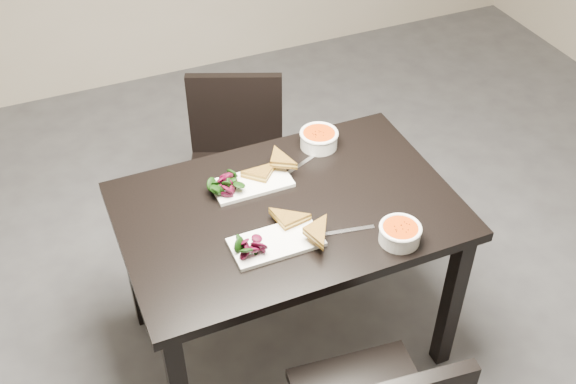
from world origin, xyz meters
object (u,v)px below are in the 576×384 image
Objects in this scene: soup_bowl_far at (319,138)px; plate_near at (276,242)px; table at (288,227)px; soup_bowl_near at (400,233)px; chair_far at (236,158)px; plate_far at (252,183)px.

plate_near is at bearing -129.34° from soup_bowl_far.
soup_bowl_near reaches higher than table.
soup_bowl_near reaches higher than plate_near.
plate_far is at bearing -79.43° from chair_far.
plate_far is at bearing 114.63° from table.
soup_bowl_far is at bearing 50.66° from plate_near.
soup_bowl_near is 0.59m from plate_far.
plate_near is 0.42m from soup_bowl_near.
soup_bowl_near reaches higher than plate_far.
soup_bowl_near is at bearing -20.63° from plate_near.
plate_far reaches higher than table.
soup_bowl_far is at bearing -36.97° from chair_far.
table is 0.41m from soup_bowl_far.
soup_bowl_near is (0.39, -0.15, 0.03)m from plate_near.
plate_far is (-0.08, 0.17, 0.11)m from table.
soup_bowl_near is at bearing -87.63° from soup_bowl_far.
soup_bowl_far is (0.33, 0.12, 0.03)m from plate_far.
soup_bowl_far reaches higher than soup_bowl_near.
chair_far is at bearing 120.68° from soup_bowl_far.
plate_near and plate_far have the same top height.
chair_far is 0.58m from plate_far.
chair_far is 0.54m from soup_bowl_far.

